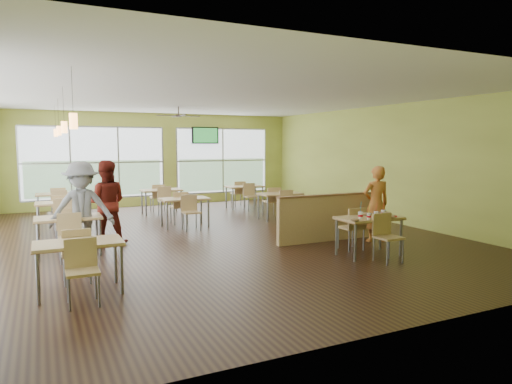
% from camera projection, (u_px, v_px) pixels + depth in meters
% --- Properties ---
extents(room, '(12.00, 12.04, 3.20)m').
position_uv_depth(room, '(216.00, 167.00, 10.46)').
color(room, black).
rests_on(room, ground).
extents(window_bays, '(9.24, 10.24, 2.38)m').
position_uv_depth(window_bays, '(82.00, 169.00, 12.11)').
color(window_bays, white).
rests_on(window_bays, room).
extents(main_table, '(1.22, 1.52, 0.87)m').
position_uv_depth(main_table, '(369.00, 223.00, 8.72)').
color(main_table, tan).
rests_on(main_table, floor).
extents(half_wall_divider, '(2.40, 0.14, 1.04)m').
position_uv_depth(half_wall_divider, '(326.00, 218.00, 10.03)').
color(half_wall_divider, tan).
rests_on(half_wall_divider, floor).
extents(dining_tables, '(6.92, 8.72, 0.87)m').
position_uv_depth(dining_tables, '(154.00, 203.00, 11.65)').
color(dining_tables, tan).
rests_on(dining_tables, floor).
extents(pendant_lights, '(0.11, 7.31, 0.86)m').
position_uv_depth(pendant_lights, '(61.00, 129.00, 9.61)').
color(pendant_lights, '#2D2119').
rests_on(pendant_lights, ceiling).
extents(ceiling_fan, '(1.25, 1.25, 0.29)m').
position_uv_depth(ceiling_fan, '(179.00, 116.00, 13.02)').
color(ceiling_fan, '#2D2119').
rests_on(ceiling_fan, ceiling).
extents(tv_backwall, '(1.00, 0.07, 0.60)m').
position_uv_depth(tv_backwall, '(205.00, 135.00, 16.44)').
color(tv_backwall, black).
rests_on(tv_backwall, wall_back).
extents(man_plaid, '(0.67, 0.50, 1.66)m').
position_uv_depth(man_plaid, '(376.00, 204.00, 9.96)').
color(man_plaid, '#D45117').
rests_on(man_plaid, floor).
extents(patron_maroon, '(0.99, 0.84, 1.80)m').
position_uv_depth(patron_maroon, '(106.00, 203.00, 9.63)').
color(patron_maroon, maroon).
rests_on(patron_maroon, floor).
extents(patron_grey, '(1.23, 0.78, 1.81)m').
position_uv_depth(patron_grey, '(82.00, 209.00, 8.67)').
color(patron_grey, slate).
rests_on(patron_grey, floor).
extents(cup_blue, '(0.10, 0.10, 0.36)m').
position_uv_depth(cup_blue, '(361.00, 215.00, 8.44)').
color(cup_blue, white).
rests_on(cup_blue, main_table).
extents(cup_yellow, '(0.08, 0.08, 0.30)m').
position_uv_depth(cup_yellow, '(369.00, 216.00, 8.39)').
color(cup_yellow, white).
rests_on(cup_yellow, main_table).
extents(cup_red_near, '(0.09, 0.09, 0.31)m').
position_uv_depth(cup_red_near, '(376.00, 214.00, 8.61)').
color(cup_red_near, white).
rests_on(cup_red_near, main_table).
extents(cup_red_far, '(0.10, 0.10, 0.36)m').
position_uv_depth(cup_red_far, '(383.00, 213.00, 8.70)').
color(cup_red_far, white).
rests_on(cup_red_far, main_table).
extents(food_basket, '(0.25, 0.25, 0.06)m').
position_uv_depth(food_basket, '(385.00, 214.00, 8.91)').
color(food_basket, black).
rests_on(food_basket, main_table).
extents(ketchup_cup, '(0.06, 0.06, 0.03)m').
position_uv_depth(ketchup_cup, '(395.00, 216.00, 8.68)').
color(ketchup_cup, '#A60F10').
rests_on(ketchup_cup, main_table).
extents(wrapper_left, '(0.18, 0.16, 0.04)m').
position_uv_depth(wrapper_left, '(355.00, 220.00, 8.22)').
color(wrapper_left, '#926C46').
rests_on(wrapper_left, main_table).
extents(wrapper_mid, '(0.23, 0.21, 0.06)m').
position_uv_depth(wrapper_mid, '(367.00, 214.00, 8.93)').
color(wrapper_mid, '#926C46').
rests_on(wrapper_mid, main_table).
extents(wrapper_right, '(0.16, 0.15, 0.04)m').
position_uv_depth(wrapper_right, '(392.00, 217.00, 8.56)').
color(wrapper_right, '#926C46').
rests_on(wrapper_right, main_table).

